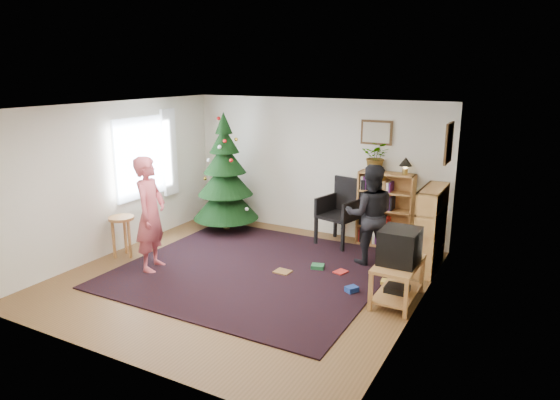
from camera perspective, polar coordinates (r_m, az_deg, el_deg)
The scene contains 23 objects.
floor at distance 7.53m, azimuth -4.15°, elevation -8.75°, with size 5.00×5.00×0.00m, color brown.
ceiling at distance 6.93m, azimuth -4.54°, elevation 10.60°, with size 5.00×5.00×0.00m, color white.
wall_back at distance 9.28m, azimuth 4.02°, elevation 3.83°, with size 5.00×0.02×2.50m, color silver.
wall_front at distance 5.29m, azimuth -19.13°, elevation -5.33°, with size 5.00×0.02×2.50m, color silver.
wall_left at distance 8.70m, azimuth -18.36°, elevation 2.40°, with size 0.02×5.00×2.50m, color silver.
wall_right at distance 6.19m, azimuth 15.59°, elevation -2.18°, with size 0.02×5.00×2.50m, color silver.
rug at distance 7.76m, azimuth -2.96°, elevation -7.92°, with size 3.80×3.60×0.02m, color black.
window_pane at distance 9.05m, azimuth -15.61°, elevation 4.66°, with size 0.04×1.20×1.40m, color silver.
curtain at distance 9.53m, azimuth -12.53°, elevation 5.33°, with size 0.06×0.35×1.60m, color white.
picture_back at distance 8.74m, azimuth 10.97°, elevation 7.58°, with size 0.55×0.03×0.42m.
picture_right at distance 7.73m, azimuth 18.74°, elevation 6.19°, with size 0.03×0.50×0.60m.
christmas_tree at distance 9.45m, azimuth -6.27°, elevation 2.05°, with size 1.24×1.24×2.25m.
bookshelf_back at distance 8.79m, azimuth 11.94°, elevation -0.99°, with size 0.95×0.30×1.30m.
bookshelf_right at distance 7.89m, azimuth 16.83°, elevation -3.11°, with size 0.30×0.95×1.30m.
tv_stand at distance 6.82m, azimuth 13.30°, elevation -8.70°, with size 0.51×0.92×0.55m.
crt_tv at distance 6.66m, azimuth 13.50°, elevation -5.13°, with size 0.48×0.52×0.45m.
armchair at distance 8.84m, azimuth 7.12°, elevation -0.92°, with size 0.77×0.77×1.15m.
stool at distance 8.52m, azimuth -17.63°, elevation -2.83°, with size 0.41×0.41×0.68m.
person_standing at distance 7.75m, azimuth -14.59°, elevation -1.57°, with size 0.64×0.42×1.76m, color #CA515A.
person_by_chair at distance 7.89m, azimuth 10.25°, elevation -1.67°, with size 0.78×0.60×1.60m, color black.
potted_plant at distance 8.65m, azimuth 10.98°, elevation 4.89°, with size 0.47×0.40×0.52m, color gray.
table_lamp at distance 8.53m, azimuth 14.16°, elevation 4.14°, with size 0.22×0.22×0.29m.
floor_clutter at distance 7.48m, azimuth 6.36°, elevation -8.62°, with size 1.74×0.76×0.08m.
Camera 1 is at (3.75, -5.81, 2.98)m, focal length 32.00 mm.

